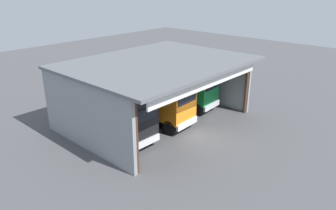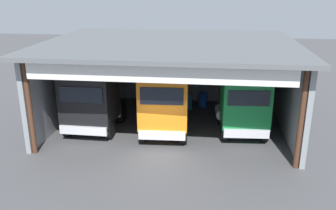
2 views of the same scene
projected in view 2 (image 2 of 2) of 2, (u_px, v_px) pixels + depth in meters
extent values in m
plane|color=#4C4C4F|center=(159.00, 161.00, 16.46)|extent=(80.00, 80.00, 0.00)
cube|color=gray|center=(179.00, 67.00, 24.44)|extent=(12.56, 0.24, 4.60)
cube|color=gray|center=(63.00, 82.00, 20.79)|extent=(0.24, 9.28, 4.60)
cube|color=gray|center=(287.00, 89.00, 19.37)|extent=(0.24, 9.28, 4.60)
cube|color=slate|center=(170.00, 43.00, 18.88)|extent=(13.16, 10.20, 0.20)
cylinder|color=#4C2D1E|center=(29.00, 107.00, 16.55)|extent=(0.24, 0.24, 4.60)
cylinder|color=#4C2D1E|center=(301.00, 118.00, 15.18)|extent=(0.24, 0.24, 4.60)
cube|color=white|center=(157.00, 72.00, 14.75)|extent=(11.30, 0.12, 0.90)
cube|color=black|center=(90.00, 97.00, 18.81)|extent=(2.63, 2.36, 2.62)
cube|color=black|center=(81.00, 95.00, 17.56)|extent=(2.19, 0.10, 0.79)
cube|color=silver|center=(83.00, 130.00, 18.13)|extent=(2.45, 0.21, 0.44)
cube|color=#232326|center=(103.00, 109.00, 21.09)|extent=(2.01, 3.60, 0.36)
cylinder|color=silver|center=(118.00, 92.00, 19.90)|extent=(0.18, 0.18, 2.98)
cylinder|color=silver|center=(78.00, 90.00, 20.21)|extent=(0.18, 0.18, 2.98)
cylinder|color=silver|center=(82.00, 108.00, 20.92)|extent=(0.58, 1.21, 0.56)
cylinder|color=black|center=(110.00, 129.00, 18.73)|extent=(0.32, 1.06, 1.05)
cylinder|color=black|center=(68.00, 126.00, 19.03)|extent=(0.32, 1.06, 1.05)
cylinder|color=black|center=(122.00, 113.00, 21.00)|extent=(0.32, 1.06, 1.05)
cylinder|color=black|center=(84.00, 111.00, 21.30)|extent=(0.32, 1.06, 1.05)
cube|color=orange|center=(164.00, 99.00, 18.11)|extent=(2.50, 2.28, 2.79)
cube|color=black|center=(162.00, 96.00, 16.90)|extent=(2.05, 0.15, 0.84)
cube|color=silver|center=(162.00, 135.00, 17.51)|extent=(2.29, 0.26, 0.44)
cube|color=#232326|center=(167.00, 113.00, 20.46)|extent=(1.96, 3.70, 0.36)
cylinder|color=silver|center=(186.00, 97.00, 19.28)|extent=(0.18, 0.18, 2.75)
cylinder|color=silver|center=(146.00, 96.00, 19.44)|extent=(0.18, 0.18, 2.75)
cylinder|color=silver|center=(147.00, 112.00, 20.22)|extent=(0.61, 1.22, 0.56)
cylinder|color=black|center=(184.00, 133.00, 18.15)|extent=(0.35, 1.10, 1.09)
cylinder|color=black|center=(142.00, 132.00, 18.30)|extent=(0.35, 1.10, 1.09)
cylinder|color=black|center=(185.00, 116.00, 20.44)|extent=(0.35, 1.10, 1.09)
cylinder|color=black|center=(149.00, 115.00, 20.59)|extent=(0.35, 1.10, 1.09)
cube|color=#197F3D|center=(245.00, 100.00, 18.40)|extent=(2.48, 2.42, 2.53)
cube|color=black|center=(249.00, 98.00, 17.16)|extent=(1.99, 0.19, 0.76)
cube|color=silver|center=(246.00, 134.00, 17.71)|extent=(2.23, 0.30, 0.44)
cube|color=#232326|center=(239.00, 112.00, 20.50)|extent=(1.96, 3.33, 0.36)
cylinder|color=silver|center=(261.00, 96.00, 19.62)|extent=(0.18, 0.18, 2.62)
cylinder|color=silver|center=(222.00, 96.00, 19.73)|extent=(0.18, 0.18, 2.62)
cylinder|color=silver|center=(221.00, 112.00, 20.23)|extent=(0.64, 1.23, 0.56)
cylinder|color=black|center=(264.00, 131.00, 18.40)|extent=(0.37, 1.11, 1.09)
cylinder|color=black|center=(224.00, 130.00, 18.51)|extent=(0.37, 1.11, 1.09)
cylinder|color=black|center=(256.00, 116.00, 20.50)|extent=(0.37, 1.11, 1.09)
cylinder|color=black|center=(220.00, 115.00, 20.61)|extent=(0.37, 1.11, 1.09)
cylinder|color=#194CB2|center=(203.00, 99.00, 23.62)|extent=(0.58, 0.58, 0.94)
cube|color=#1E59A5|center=(185.00, 101.00, 23.15)|extent=(0.90, 0.60, 1.00)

